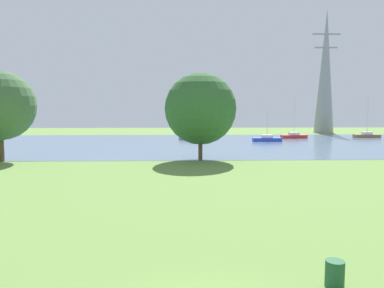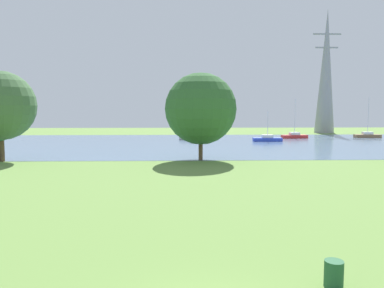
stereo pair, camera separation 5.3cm
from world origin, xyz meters
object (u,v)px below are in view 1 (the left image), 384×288
at_px(sailboat_brown, 367,135).
at_px(sailboat_gray, 193,137).
at_px(litter_bin, 335,274).
at_px(sailboat_blue, 267,139).
at_px(tree_east_near, 0,106).
at_px(tree_east_far, 200,109).
at_px(sailboat_red, 294,136).
at_px(electricity_pylon, 325,72).

relative_size(sailboat_brown, sailboat_gray, 1.27).
distance_m(litter_bin, sailboat_blue, 51.80).
bearing_deg(sailboat_blue, tree_east_near, -144.76).
relative_size(sailboat_gray, tree_east_far, 0.67).
relative_size(litter_bin, sailboat_red, 0.11).
xyz_separation_m(litter_bin, sailboat_blue, (10.18, 50.78, 0.04)).
height_order(sailboat_red, tree_east_near, tree_east_near).
relative_size(litter_bin, electricity_pylon, 0.03).
xyz_separation_m(litter_bin, tree_east_far, (-2.38, 27.97, 4.98)).
bearing_deg(tree_east_far, sailboat_gray, 89.67).
bearing_deg(sailboat_blue, sailboat_red, 45.21).
distance_m(sailboat_red, sailboat_blue, 9.53).
height_order(sailboat_gray, tree_east_near, tree_east_near).
bearing_deg(litter_bin, tree_east_far, 94.87).
distance_m(tree_east_near, electricity_pylon, 69.70).
height_order(sailboat_brown, tree_east_near, tree_east_near).
height_order(sailboat_blue, tree_east_far, tree_east_far).
height_order(litter_bin, tree_east_near, tree_east_near).
relative_size(sailboat_red, sailboat_brown, 0.95).
bearing_deg(tree_east_near, litter_bin, -50.47).
height_order(sailboat_gray, tree_east_far, tree_east_far).
relative_size(sailboat_blue, tree_east_near, 0.57).
bearing_deg(sailboat_brown, sailboat_red, -176.00).
bearing_deg(sailboat_gray, tree_east_near, -126.93).
bearing_deg(electricity_pylon, sailboat_red, -126.69).
bearing_deg(tree_east_far, electricity_pylon, 55.60).
relative_size(sailboat_red, electricity_pylon, 0.26).
height_order(sailboat_brown, sailboat_gray, sailboat_brown).
xyz_separation_m(sailboat_brown, tree_east_near, (-54.06, -31.02, 5.23)).
distance_m(sailboat_brown, electricity_pylon, 20.43).
relative_size(tree_east_near, electricity_pylon, 0.33).
xyz_separation_m(sailboat_red, electricity_pylon, (11.99, 16.09, 13.57)).
bearing_deg(tree_east_far, litter_bin, -85.13).
bearing_deg(litter_bin, tree_east_near, 129.53).
height_order(sailboat_brown, sailboat_blue, sailboat_brown).
distance_m(sailboat_red, tree_east_far, 35.64).
bearing_deg(electricity_pylon, sailboat_gray, -148.81).
relative_size(sailboat_red, tree_east_near, 0.80).
distance_m(litter_bin, electricity_pylon, 80.27).
bearing_deg(sailboat_red, sailboat_blue, -134.79).
height_order(tree_east_far, electricity_pylon, electricity_pylon).
relative_size(litter_bin, sailboat_blue, 0.15).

